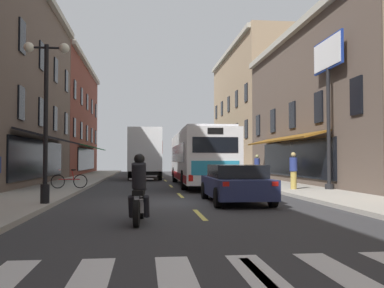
# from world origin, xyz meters

# --- Properties ---
(ground_plane) EXTENTS (34.80, 80.00, 0.10)m
(ground_plane) POSITION_xyz_m (0.00, 0.00, -0.05)
(ground_plane) COLOR #333335
(lane_centre_dashes) EXTENTS (0.14, 73.90, 0.01)m
(lane_centre_dashes) POSITION_xyz_m (0.00, -0.25, 0.00)
(lane_centre_dashes) COLOR #DBCC4C
(lane_centre_dashes) RESTS_ON ground
(crosswalk_near) EXTENTS (7.10, 2.80, 0.01)m
(crosswalk_near) POSITION_xyz_m (0.00, -10.00, 0.00)
(crosswalk_near) COLOR silver
(crosswalk_near) RESTS_ON ground
(sidewalk_left) EXTENTS (3.00, 80.00, 0.14)m
(sidewalk_left) POSITION_xyz_m (-5.90, 0.00, 0.07)
(sidewalk_left) COLOR #A39E93
(sidewalk_left) RESTS_ON ground
(sidewalk_right) EXTENTS (3.00, 80.00, 0.14)m
(sidewalk_right) POSITION_xyz_m (5.90, 0.00, 0.07)
(sidewalk_right) COLOR #A39E93
(sidewalk_right) RESTS_ON ground
(billboard_sign) EXTENTS (0.40, 3.10, 7.10)m
(billboard_sign) POSITION_xyz_m (7.05, 4.10, 5.61)
(billboard_sign) COLOR black
(billboard_sign) RESTS_ON sidewalk_right
(transit_bus) EXTENTS (2.71, 11.98, 3.15)m
(transit_bus) POSITION_xyz_m (1.66, 9.69, 1.66)
(transit_bus) COLOR white
(transit_bus) RESTS_ON ground
(box_truck) EXTENTS (2.56, 7.99, 3.78)m
(box_truck) POSITION_xyz_m (-1.43, 18.48, 1.97)
(box_truck) COLOR #B21E19
(box_truck) RESTS_ON ground
(sedan_near) EXTENTS (2.04, 4.72, 1.34)m
(sedan_near) POSITION_xyz_m (-1.66, 29.75, 0.69)
(sedan_near) COLOR #144723
(sedan_near) RESTS_ON ground
(sedan_mid) EXTENTS (2.01, 4.62, 1.33)m
(sedan_mid) POSITION_xyz_m (1.68, -0.33, 0.69)
(sedan_mid) COLOR navy
(sedan_mid) RESTS_ON ground
(motorcycle_rider) EXTENTS (0.62, 2.07, 1.66)m
(motorcycle_rider) POSITION_xyz_m (-1.64, -4.86, 0.71)
(motorcycle_rider) COLOR black
(motorcycle_rider) RESTS_ON ground
(bicycle_near) EXTENTS (1.71, 0.48, 0.91)m
(bicycle_near) POSITION_xyz_m (-5.09, 5.99, 0.50)
(bicycle_near) COLOR black
(bicycle_near) RESTS_ON sidewalk_left
(pedestrian_mid) EXTENTS (0.36, 0.36, 1.70)m
(pedestrian_mid) POSITION_xyz_m (5.76, 12.24, 1.01)
(pedestrian_mid) COLOR #4C4C51
(pedestrian_mid) RESTS_ON sidewalk_right
(pedestrian_far) EXTENTS (0.36, 0.36, 1.72)m
(pedestrian_far) POSITION_xyz_m (5.41, 4.31, 1.02)
(pedestrian_far) COLOR #B29947
(pedestrian_far) RESTS_ON sidewalk_right
(street_lamp_twin) EXTENTS (1.42, 0.32, 5.10)m
(street_lamp_twin) POSITION_xyz_m (-4.63, -1.24, 2.97)
(street_lamp_twin) COLOR black
(street_lamp_twin) RESTS_ON sidewalk_left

